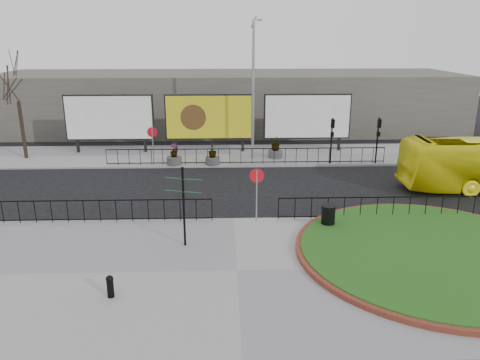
{
  "coord_description": "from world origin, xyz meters",
  "views": [
    {
      "loc": [
        -0.39,
        -19.99,
        8.17
      ],
      "look_at": [
        0.29,
        0.66,
        1.75
      ],
      "focal_mm": 35.0,
      "sensor_mm": 36.0,
      "label": 1
    }
  ],
  "objects_px": {
    "fingerpost_sign": "(183,199)",
    "planter_a": "(174,158)",
    "billboard_mid": "(209,117)",
    "planter_b": "(212,157)",
    "litter_bin": "(328,217)",
    "bollard": "(110,285)",
    "lamp_post": "(253,88)",
    "planter_c": "(275,150)"
  },
  "relations": [
    {
      "from": "billboard_mid",
      "to": "planter_a",
      "type": "bearing_deg",
      "value": -121.8
    },
    {
      "from": "billboard_mid",
      "to": "planter_c",
      "type": "relative_size",
      "value": 4.1
    },
    {
      "from": "fingerpost_sign",
      "to": "planter_c",
      "type": "distance_m",
      "value": 14.8
    },
    {
      "from": "litter_bin",
      "to": "planter_a",
      "type": "distance_m",
      "value": 13.23
    },
    {
      "from": "billboard_mid",
      "to": "planter_a",
      "type": "relative_size",
      "value": 4.52
    },
    {
      "from": "planter_a",
      "to": "planter_b",
      "type": "bearing_deg",
      "value": -1.11
    },
    {
      "from": "fingerpost_sign",
      "to": "planter_c",
      "type": "height_order",
      "value": "fingerpost_sign"
    },
    {
      "from": "lamp_post",
      "to": "planter_a",
      "type": "bearing_deg",
      "value": -163.36
    },
    {
      "from": "planter_a",
      "to": "billboard_mid",
      "type": "bearing_deg",
      "value": 58.2
    },
    {
      "from": "billboard_mid",
      "to": "planter_b",
      "type": "bearing_deg",
      "value": -85.2
    },
    {
      "from": "billboard_mid",
      "to": "planter_b",
      "type": "relative_size",
      "value": 4.34
    },
    {
      "from": "bollard",
      "to": "planter_c",
      "type": "height_order",
      "value": "planter_c"
    },
    {
      "from": "litter_bin",
      "to": "lamp_post",
      "type": "bearing_deg",
      "value": 101.7
    },
    {
      "from": "bollard",
      "to": "planter_a",
      "type": "xyz_separation_m",
      "value": [
        0.42,
        16.07,
        0.04
      ]
    },
    {
      "from": "lamp_post",
      "to": "bollard",
      "type": "bearing_deg",
      "value": -107.65
    },
    {
      "from": "bollard",
      "to": "planter_b",
      "type": "relative_size",
      "value": 0.53
    },
    {
      "from": "fingerpost_sign",
      "to": "planter_a",
      "type": "bearing_deg",
      "value": 117.01
    },
    {
      "from": "lamp_post",
      "to": "litter_bin",
      "type": "height_order",
      "value": "lamp_post"
    },
    {
      "from": "planter_a",
      "to": "planter_c",
      "type": "bearing_deg",
      "value": 12.95
    },
    {
      "from": "bollard",
      "to": "planter_c",
      "type": "distance_m",
      "value": 19.02
    },
    {
      "from": "planter_b",
      "to": "planter_c",
      "type": "height_order",
      "value": "planter_c"
    },
    {
      "from": "bollard",
      "to": "planter_c",
      "type": "relative_size",
      "value": 0.5
    },
    {
      "from": "lamp_post",
      "to": "fingerpost_sign",
      "type": "distance_m",
      "value": 14.53
    },
    {
      "from": "planter_a",
      "to": "fingerpost_sign",
      "type": "bearing_deg",
      "value": -82.28
    },
    {
      "from": "fingerpost_sign",
      "to": "bollard",
      "type": "relative_size",
      "value": 4.3
    },
    {
      "from": "fingerpost_sign",
      "to": "planter_b",
      "type": "distance_m",
      "value": 12.34
    },
    {
      "from": "bollard",
      "to": "planter_b",
      "type": "bearing_deg",
      "value": 79.74
    },
    {
      "from": "planter_c",
      "to": "bollard",
      "type": "bearing_deg",
      "value": -112.13
    },
    {
      "from": "planter_c",
      "to": "fingerpost_sign",
      "type": "bearing_deg",
      "value": -110.2
    },
    {
      "from": "lamp_post",
      "to": "fingerpost_sign",
      "type": "height_order",
      "value": "lamp_post"
    },
    {
      "from": "planter_c",
      "to": "litter_bin",
      "type": "bearing_deg",
      "value": -85.41
    },
    {
      "from": "bollard",
      "to": "fingerpost_sign",
      "type": "bearing_deg",
      "value": 61.29
    },
    {
      "from": "litter_bin",
      "to": "planter_c",
      "type": "xyz_separation_m",
      "value": [
        -0.99,
        12.29,
        0.03
      ]
    },
    {
      "from": "planter_a",
      "to": "planter_c",
      "type": "height_order",
      "value": "planter_c"
    },
    {
      "from": "planter_b",
      "to": "litter_bin",
      "type": "bearing_deg",
      "value": -63.83
    },
    {
      "from": "billboard_mid",
      "to": "fingerpost_sign",
      "type": "relative_size",
      "value": 1.9
    },
    {
      "from": "lamp_post",
      "to": "fingerpost_sign",
      "type": "relative_size",
      "value": 2.83
    },
    {
      "from": "fingerpost_sign",
      "to": "bollard",
      "type": "bearing_deg",
      "value": -99.42
    },
    {
      "from": "litter_bin",
      "to": "planter_b",
      "type": "bearing_deg",
      "value": 116.17
    },
    {
      "from": "lamp_post",
      "to": "litter_bin",
      "type": "relative_size",
      "value": 8.86
    },
    {
      "from": "lamp_post",
      "to": "planter_b",
      "type": "distance_m",
      "value": 5.23
    },
    {
      "from": "planter_a",
      "to": "planter_c",
      "type": "distance_m",
      "value": 6.93
    }
  ]
}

